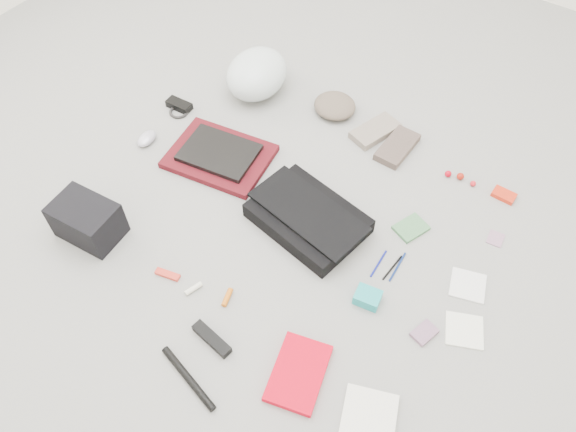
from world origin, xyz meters
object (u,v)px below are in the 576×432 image
Objects in this scene: laptop at (219,152)px; bike_helmet at (257,74)px; accordion_wallet at (368,297)px; camera_bag at (87,220)px; book_red at (298,373)px; messenger_bag at (308,218)px.

laptop is 0.45m from bike_helmet.
camera_bag is at bearing -171.01° from accordion_wallet.
laptop is at bearing 128.36° from book_red.
laptop is 3.45× the size of accordion_wallet.
accordion_wallet is (0.82, -0.23, -0.02)m from laptop.
accordion_wallet is (0.98, 0.33, -0.05)m from camera_bag.
laptop is 1.27× the size of book_red.
camera_bag is (-0.03, -0.99, -0.02)m from bike_helmet.
accordion_wallet reaches higher than book_red.
messenger_bag is 0.80m from camera_bag.
laptop is 0.93× the size of bike_helmet.
bike_helmet reaches higher than accordion_wallet.
laptop is 1.29× the size of camera_bag.
bike_helmet is 1.39× the size of camera_bag.
laptop is 0.97m from book_red.
messenger_bag is at bearing -47.19° from bike_helmet.
laptop reaches higher than book_red.
messenger_bag is 0.59m from book_red.
book_red is 2.73× the size of accordion_wallet.
book_red is (0.90, -1.01, -0.08)m from bike_helmet.
bike_helmet is (-0.12, 0.43, 0.06)m from laptop.
accordion_wallet is at bearing -42.27° from bike_helmet.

